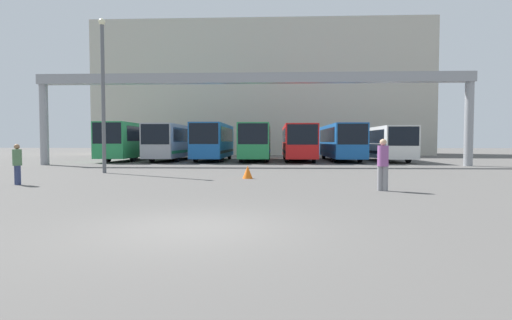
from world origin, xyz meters
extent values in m
plane|color=#514F4C|center=(0.00, 0.00, 0.00)|extent=(200.00, 200.00, 0.00)
cube|color=#B7B2A3|center=(0.00, 47.79, 8.48)|extent=(43.01, 12.00, 16.97)
cylinder|color=gray|center=(-15.24, 20.85, 2.93)|extent=(0.60, 0.60, 5.87)
cylinder|color=gray|center=(15.24, 20.85, 2.93)|extent=(0.60, 0.60, 5.87)
cube|color=gray|center=(0.00, 20.85, 6.22)|extent=(31.07, 0.80, 0.70)
cube|color=#268C4C|center=(-11.38, 28.93, 1.83)|extent=(2.49, 12.31, 2.95)
cube|color=black|center=(-11.38, 22.79, 2.38)|extent=(2.29, 0.06, 1.65)
cube|color=black|center=(-11.38, 28.93, 2.38)|extent=(2.52, 10.46, 1.24)
cube|color=#268C4C|center=(-11.38, 28.93, 0.88)|extent=(2.52, 11.69, 0.24)
cylinder|color=black|center=(-12.46, 25.48, 0.49)|extent=(0.28, 0.97, 0.97)
cylinder|color=black|center=(-10.29, 25.48, 0.49)|extent=(0.28, 0.97, 0.97)
cylinder|color=black|center=(-12.46, 32.37, 0.49)|extent=(0.28, 0.97, 0.97)
cylinder|color=black|center=(-10.29, 32.37, 0.49)|extent=(0.28, 0.97, 0.97)
cube|color=#999EA5|center=(-7.59, 28.78, 1.76)|extent=(2.43, 12.00, 2.82)
cube|color=black|center=(-7.59, 22.79, 2.28)|extent=(2.23, 0.06, 1.58)
cube|color=black|center=(-7.59, 28.78, 2.28)|extent=(2.46, 10.20, 1.19)
cube|color=#268C4C|center=(-7.59, 28.78, 0.86)|extent=(2.46, 11.40, 0.24)
cylinder|color=black|center=(-8.64, 25.41, 0.47)|extent=(0.28, 0.95, 0.95)
cylinder|color=black|center=(-6.53, 25.41, 0.47)|extent=(0.28, 0.95, 0.95)
cylinder|color=black|center=(-8.64, 32.14, 0.47)|extent=(0.28, 0.95, 0.95)
cylinder|color=black|center=(-6.53, 32.14, 0.47)|extent=(0.28, 0.95, 0.95)
cube|color=#1959A5|center=(-3.79, 27.99, 1.80)|extent=(2.48, 10.43, 2.89)
cube|color=black|center=(-3.79, 22.79, 2.33)|extent=(2.28, 0.06, 1.62)
cube|color=black|center=(-3.79, 27.99, 2.33)|extent=(2.51, 8.87, 1.21)
cube|color=black|center=(-3.79, 27.99, 0.87)|extent=(2.51, 9.91, 0.24)
cylinder|color=black|center=(-4.87, 25.07, 0.50)|extent=(0.28, 1.00, 1.00)
cylinder|color=black|center=(-2.71, 25.07, 0.50)|extent=(0.28, 1.00, 1.00)
cylinder|color=black|center=(-4.87, 30.91, 0.50)|extent=(0.28, 1.00, 1.00)
cylinder|color=black|center=(-2.71, 30.91, 0.50)|extent=(0.28, 1.00, 1.00)
cube|color=#268C4C|center=(0.00, 28.12, 1.78)|extent=(2.50, 10.69, 2.86)
cube|color=black|center=(0.00, 22.79, 2.31)|extent=(2.30, 0.06, 1.60)
cube|color=black|center=(0.00, 28.12, 2.31)|extent=(2.53, 9.09, 1.20)
cube|color=#1966B2|center=(0.00, 28.12, 0.86)|extent=(2.53, 10.16, 0.24)
cylinder|color=black|center=(-1.09, 25.13, 0.46)|extent=(0.28, 0.92, 0.92)
cylinder|color=black|center=(1.09, 25.13, 0.46)|extent=(0.28, 0.92, 0.92)
cylinder|color=black|center=(-1.09, 31.11, 0.46)|extent=(0.28, 0.92, 0.92)
cylinder|color=black|center=(1.09, 31.11, 0.46)|extent=(0.28, 0.92, 0.92)
cube|color=red|center=(3.79, 28.52, 1.74)|extent=(2.55, 11.50, 2.78)
cube|color=black|center=(3.79, 22.79, 2.25)|extent=(2.34, 0.06, 1.56)
cube|color=black|center=(3.79, 28.52, 2.25)|extent=(2.58, 9.77, 1.17)
cube|color=black|center=(3.79, 28.52, 0.85)|extent=(2.58, 10.92, 0.24)
cylinder|color=black|center=(2.68, 25.30, 0.49)|extent=(0.28, 0.98, 0.98)
cylinder|color=black|center=(4.91, 25.30, 0.49)|extent=(0.28, 0.98, 0.98)
cylinder|color=black|center=(2.68, 31.74, 0.49)|extent=(0.28, 0.98, 0.98)
cylinder|color=black|center=(4.91, 31.74, 0.49)|extent=(0.28, 0.98, 0.98)
cube|color=#1959A5|center=(7.59, 28.46, 1.76)|extent=(2.49, 11.37, 2.82)
cube|color=black|center=(7.59, 22.79, 2.28)|extent=(2.29, 0.06, 1.58)
cube|color=black|center=(7.59, 28.46, 2.28)|extent=(2.52, 9.66, 1.18)
cube|color=#1966B2|center=(7.59, 28.46, 0.86)|extent=(2.52, 10.80, 0.24)
cylinder|color=black|center=(6.50, 25.27, 0.46)|extent=(0.28, 0.93, 0.93)
cylinder|color=black|center=(8.67, 25.27, 0.46)|extent=(0.28, 0.93, 0.93)
cylinder|color=black|center=(6.50, 31.64, 0.46)|extent=(0.28, 0.93, 0.93)
cylinder|color=black|center=(8.67, 31.64, 0.46)|extent=(0.28, 0.93, 0.93)
cube|color=silver|center=(11.38, 27.80, 1.65)|extent=(2.51, 10.06, 2.60)
cube|color=black|center=(11.38, 22.79, 2.12)|extent=(2.31, 0.06, 1.46)
cube|color=black|center=(11.38, 27.80, 2.12)|extent=(2.54, 8.55, 1.09)
cube|color=black|center=(11.38, 27.80, 0.82)|extent=(2.54, 9.56, 0.24)
cylinder|color=black|center=(10.28, 24.99, 0.45)|extent=(0.28, 0.90, 0.90)
cylinder|color=black|center=(12.47, 24.99, 0.45)|extent=(0.28, 0.90, 0.90)
cylinder|color=black|center=(10.28, 30.62, 0.45)|extent=(0.28, 0.90, 0.90)
cylinder|color=black|center=(12.47, 30.62, 0.45)|extent=(0.28, 0.90, 0.90)
cylinder|color=navy|center=(-8.43, 7.47, 0.38)|extent=(0.18, 0.18, 0.77)
cylinder|color=navy|center=(-8.56, 7.56, 0.38)|extent=(0.18, 0.18, 0.77)
cylinder|color=#4C724C|center=(-8.49, 7.51, 1.09)|extent=(0.34, 0.34, 0.64)
sphere|color=#8C6647|center=(-8.49, 7.51, 1.51)|extent=(0.21, 0.21, 0.21)
cylinder|color=gray|center=(5.46, 6.20, 0.43)|extent=(0.20, 0.20, 0.86)
cylinder|color=gray|center=(5.31, 6.26, 0.43)|extent=(0.20, 0.20, 0.86)
cylinder|color=#8C4C8C|center=(5.38, 6.23, 1.21)|extent=(0.37, 0.37, 0.71)
sphere|color=tan|center=(5.38, 6.23, 1.68)|extent=(0.23, 0.23, 0.23)
cone|color=orange|center=(0.40, 10.65, 0.29)|extent=(0.47, 0.47, 0.59)
cylinder|color=#595B60|center=(-7.62, 13.55, 3.99)|extent=(0.20, 0.20, 7.97)
sphere|color=beige|center=(-7.62, 13.55, 8.12)|extent=(0.36, 0.36, 0.36)
camera|label=1|loc=(1.61, -7.73, 1.70)|focal=28.00mm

